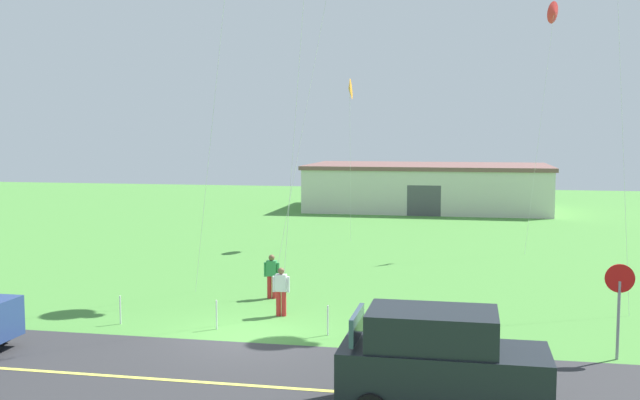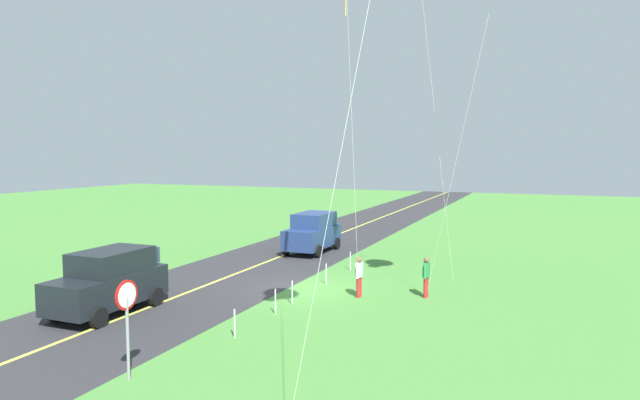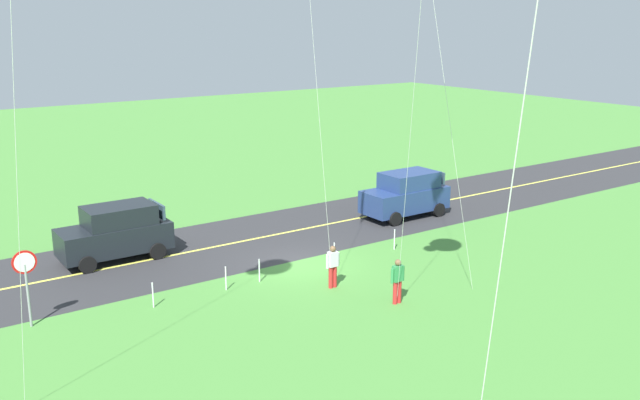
# 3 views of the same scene
# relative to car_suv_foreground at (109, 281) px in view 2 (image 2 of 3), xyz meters

# --- Properties ---
(ground_plane) EXTENTS (120.00, 120.00, 0.10)m
(ground_plane) POSITION_rel_car_suv_foreground_xyz_m (-5.80, 4.87, -1.20)
(ground_plane) COLOR #478438
(asphalt_road) EXTENTS (120.00, 7.00, 0.00)m
(asphalt_road) POSITION_rel_car_suv_foreground_xyz_m (-5.80, 0.87, -1.15)
(asphalt_road) COLOR #2D2D30
(asphalt_road) RESTS_ON ground
(road_centre_stripe) EXTENTS (120.00, 0.16, 0.00)m
(road_centre_stripe) POSITION_rel_car_suv_foreground_xyz_m (-5.80, 0.87, -1.15)
(road_centre_stripe) COLOR #E5E04C
(road_centre_stripe) RESTS_ON asphalt_road
(car_suv_foreground) EXTENTS (4.40, 2.12, 2.24)m
(car_suv_foreground) POSITION_rel_car_suv_foreground_xyz_m (0.00, 0.00, 0.00)
(car_suv_foreground) COLOR black
(car_suv_foreground) RESTS_ON ground
(car_parked_west_near) EXTENTS (4.40, 2.12, 2.24)m
(car_parked_west_near) POSITION_rel_car_suv_foreground_xyz_m (-13.95, 1.95, 0.00)
(car_parked_west_near) COLOR navy
(car_parked_west_near) RESTS_ON ground
(stop_sign) EXTENTS (0.76, 0.08, 2.56)m
(stop_sign) POSITION_rel_car_suv_foreground_xyz_m (4.46, 4.77, 0.65)
(stop_sign) COLOR gray
(stop_sign) RESTS_ON ground
(person_adult_near) EXTENTS (0.58, 0.22, 1.60)m
(person_adult_near) POSITION_rel_car_suv_foreground_xyz_m (-6.40, 10.03, -0.29)
(person_adult_near) COLOR red
(person_adult_near) RESTS_ON ground
(person_adult_companion) EXTENTS (0.58, 0.22, 1.60)m
(person_adult_companion) POSITION_rel_car_suv_foreground_xyz_m (-5.42, 7.58, -0.29)
(person_adult_companion) COLOR red
(person_adult_companion) RESTS_ON ground
(fence_post_0) EXTENTS (0.05, 0.05, 0.90)m
(fence_post_0) POSITION_rel_car_suv_foreground_xyz_m (-10.11, 5.57, -0.70)
(fence_post_0) COLOR silver
(fence_post_0) RESTS_ON ground
(fence_post_1) EXTENTS (0.05, 0.05, 0.90)m
(fence_post_1) POSITION_rel_car_suv_foreground_xyz_m (-6.94, 5.57, -0.70)
(fence_post_1) COLOR silver
(fence_post_1) RESTS_ON ground
(fence_post_2) EXTENTS (0.05, 0.05, 0.90)m
(fence_post_2) POSITION_rel_car_suv_foreground_xyz_m (-3.49, 5.57, -0.70)
(fence_post_2) COLOR silver
(fence_post_2) RESTS_ON ground
(fence_post_3) EXTENTS (0.05, 0.05, 0.90)m
(fence_post_3) POSITION_rel_car_suv_foreground_xyz_m (-2.10, 5.57, -0.70)
(fence_post_3) COLOR silver
(fence_post_3) RESTS_ON ground
(fence_post_4) EXTENTS (0.05, 0.05, 0.90)m
(fence_post_4) POSITION_rel_car_suv_foreground_xyz_m (0.67, 5.57, -0.70)
(fence_post_4) COLOR silver
(fence_post_4) RESTS_ON ground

